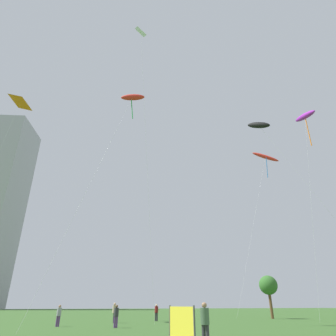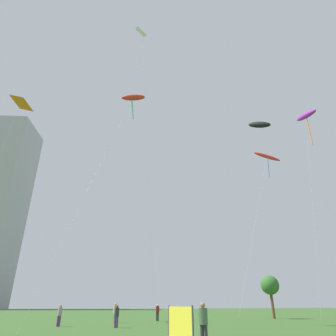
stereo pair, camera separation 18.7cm
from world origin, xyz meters
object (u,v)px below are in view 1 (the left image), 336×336
(kite_flying_5, at_px, (265,157))
(person_standing_0, at_px, (205,321))
(person_standing_4, at_px, (116,314))
(kite_flying_1, at_px, (141,34))
(kite_flying_3, at_px, (259,125))
(event_banner, at_px, (181,323))
(person_standing_5, at_px, (114,311))
(person_standing_3, at_px, (156,311))
(kite_flying_0, at_px, (305,117))
(kite_flying_2, at_px, (133,98))
(kite_flying_7, at_px, (20,103))
(park_tree_1, at_px, (268,286))
(person_standing_2, at_px, (59,314))

(kite_flying_5, bearing_deg, person_standing_0, -134.36)
(person_standing_4, distance_m, kite_flying_1, 32.24)
(kite_flying_3, xyz_separation_m, event_banner, (-13.48, -9.25, -19.30))
(person_standing_5, distance_m, kite_flying_5, 39.48)
(event_banner, bearing_deg, person_standing_3, 76.27)
(kite_flying_0, xyz_separation_m, event_banner, (-20.29, -8.90, -21.81))
(kite_flying_2, bearing_deg, event_banner, -87.99)
(kite_flying_1, distance_m, kite_flying_2, 9.79)
(kite_flying_0, height_order, kite_flying_1, kite_flying_1)
(kite_flying_7, bearing_deg, park_tree_1, -5.36)
(person_standing_0, bearing_deg, kite_flying_2, 139.32)
(person_standing_0, relative_size, kite_flying_1, 0.05)
(person_standing_3, height_order, kite_flying_7, kite_flying_7)
(kite_flying_1, relative_size, kite_flying_7, 1.25)
(kite_flying_0, height_order, kite_flying_7, kite_flying_7)
(person_standing_0, xyz_separation_m, kite_flying_0, (19.80, 10.39, 21.67))
(person_standing_0, relative_size, kite_flying_2, 0.07)
(person_standing_3, xyz_separation_m, kite_flying_0, (15.49, -10.75, 21.67))
(person_standing_2, height_order, person_standing_4, person_standing_4)
(person_standing_0, height_order, event_banner, person_standing_0)
(person_standing_3, relative_size, park_tree_1, 0.33)
(kite_flying_1, height_order, event_banner, kite_flying_1)
(park_tree_1, xyz_separation_m, event_banner, (-20.05, -20.27, -3.01))
(person_standing_5, bearing_deg, kite_flying_0, 75.57)
(kite_flying_1, bearing_deg, kite_flying_3, -13.25)
(park_tree_1, bearing_deg, kite_flying_7, 174.64)
(kite_flying_3, xyz_separation_m, park_tree_1, (6.57, 11.01, -16.29))
(person_standing_2, bearing_deg, kite_flying_7, 149.58)
(person_standing_2, xyz_separation_m, kite_flying_5, (33.29, 13.11, 26.04))
(person_standing_4, height_order, kite_flying_2, kite_flying_2)
(park_tree_1, bearing_deg, kite_flying_1, -158.65)
(park_tree_1, bearing_deg, kite_flying_2, -160.80)
(event_banner, bearing_deg, park_tree_1, 45.31)
(person_standing_2, relative_size, event_banner, 0.63)
(event_banner, bearing_deg, kite_flying_0, 23.69)
(person_standing_4, xyz_separation_m, kite_flying_2, (0.64, 2.39, 22.43))
(kite_flying_1, distance_m, event_banner, 34.58)
(park_tree_1, bearing_deg, event_banner, -134.69)
(person_standing_3, height_order, park_tree_1, park_tree_1)
(kite_flying_1, distance_m, kite_flying_5, 32.09)
(person_standing_5, distance_m, event_banner, 17.26)
(kite_flying_1, distance_m, park_tree_1, 36.33)
(kite_flying_3, height_order, event_banner, kite_flying_3)
(person_standing_2, relative_size, park_tree_1, 0.31)
(person_standing_2, height_order, event_banner, person_standing_2)
(person_standing_4, bearing_deg, event_banner, -64.28)
(kite_flying_7, relative_size, park_tree_1, 5.41)
(kite_flying_0, height_order, kite_flying_5, kite_flying_5)
(kite_flying_0, bearing_deg, kite_flying_2, 168.50)
(person_standing_4, height_order, park_tree_1, park_tree_1)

